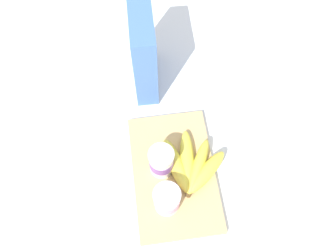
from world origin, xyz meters
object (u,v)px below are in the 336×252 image
object	(u,v)px
cereal_box	(143,51)
yogurt_cup_back	(161,161)
cutting_board	(174,173)
banana_bunch	(192,166)
yogurt_cup_front	(167,200)

from	to	relation	value
cereal_box	yogurt_cup_back	size ratio (longest dim) A/B	2.88
cutting_board	banana_bunch	size ratio (longest dim) A/B	1.81
cutting_board	yogurt_cup_back	size ratio (longest dim) A/B	3.82
yogurt_cup_back	banana_bunch	bearing A→B (deg)	-98.95
cereal_box	yogurt_cup_front	size ratio (longest dim) A/B	3.16
yogurt_cup_back	banana_bunch	xyz separation A→B (m)	(-0.01, -0.08, -0.03)
yogurt_cup_front	yogurt_cup_back	xyz separation A→B (m)	(0.10, 0.00, 0.00)
yogurt_cup_front	banana_bunch	distance (m)	0.12
yogurt_cup_front	yogurt_cup_back	bearing A→B (deg)	0.40
banana_bunch	yogurt_cup_front	bearing A→B (deg)	138.47
cutting_board	banana_bunch	xyz separation A→B (m)	(0.00, -0.05, 0.03)
cereal_box	yogurt_cup_front	distance (m)	0.42
banana_bunch	cutting_board	bearing A→B (deg)	93.84
cutting_board	cereal_box	world-z (taller)	cereal_box
cereal_box	yogurt_cup_back	bearing A→B (deg)	-176.62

